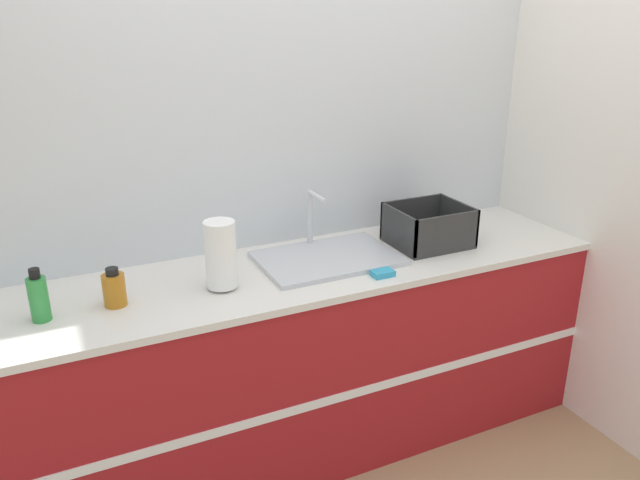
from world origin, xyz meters
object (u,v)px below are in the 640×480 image
at_px(bottle_amber, 114,289).
at_px(bottle_green, 39,298).
at_px(dish_rack, 428,230).
at_px(sink, 327,256).
at_px(paper_towel_roll, 221,255).

relative_size(bottle_amber, bottle_green, 0.75).
height_order(bottle_amber, bottle_green, bottle_green).
bearing_deg(bottle_amber, dish_rack, 1.21).
bearing_deg(dish_rack, sink, 177.24).
xyz_separation_m(paper_towel_roll, dish_rack, (0.99, 0.06, -0.07)).
relative_size(dish_rack, bottle_amber, 2.30).
bearing_deg(sink, dish_rack, -2.76).
distance_m(paper_towel_roll, bottle_green, 0.65).
height_order(paper_towel_roll, bottle_amber, paper_towel_roll).
bearing_deg(dish_rack, bottle_amber, -178.79).
relative_size(sink, bottle_green, 3.01).
bearing_deg(bottle_amber, paper_towel_roll, -3.83).
bearing_deg(bottle_green, dish_rack, 1.35).
xyz_separation_m(paper_towel_roll, bottle_green, (-0.65, 0.02, -0.05)).
bearing_deg(paper_towel_roll, bottle_amber, 176.17).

